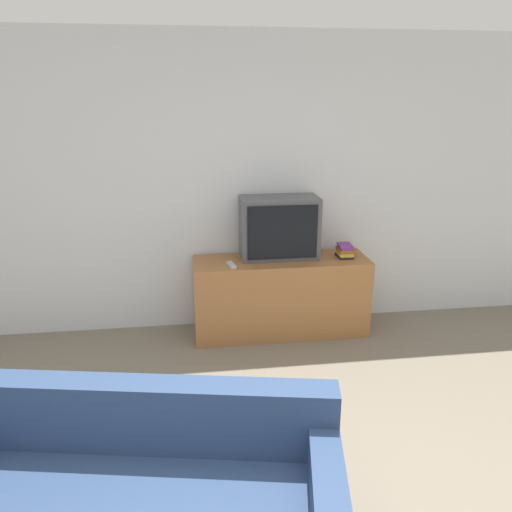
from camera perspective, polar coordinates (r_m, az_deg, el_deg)
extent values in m
cube|color=silver|center=(4.46, -3.65, 7.90)|extent=(9.00, 0.06, 2.60)
cube|color=#9E6638|center=(4.51, 2.82, -4.59)|extent=(1.55, 0.48, 0.70)
cube|color=#4C4C51|center=(4.39, 2.66, 3.28)|extent=(0.68, 0.33, 0.54)
cube|color=black|center=(4.22, 3.07, 2.70)|extent=(0.60, 0.01, 0.46)
cube|color=navy|center=(2.58, -13.05, -17.23)|extent=(1.88, 0.52, 0.36)
cube|color=black|center=(4.51, 10.04, 0.00)|extent=(0.13, 0.16, 0.02)
cube|color=gold|center=(4.50, 10.12, 0.33)|extent=(0.13, 0.16, 0.03)
cube|color=#995623|center=(4.50, 10.26, 0.71)|extent=(0.16, 0.18, 0.03)
cube|color=#7A3884|center=(4.51, 10.19, 1.01)|extent=(0.12, 0.19, 0.02)
cube|color=#7A3884|center=(4.50, 10.13, 1.22)|extent=(0.12, 0.16, 0.02)
cube|color=#B7B7B7|center=(4.21, -2.86, -1.03)|extent=(0.08, 0.16, 0.02)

